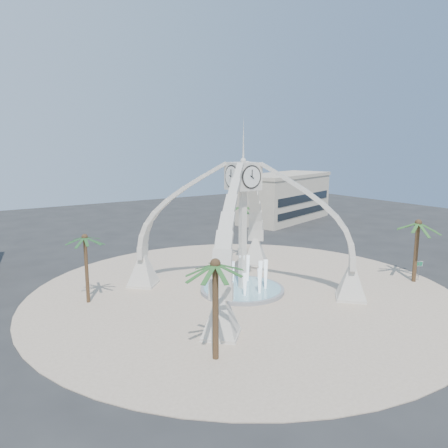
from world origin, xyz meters
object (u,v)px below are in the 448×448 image
palm_west (85,238)px  street_sign (419,266)px  clock_tower (243,225)px  palm_north (243,207)px  palm_east (418,224)px  fountain (242,289)px  palm_south (215,265)px

palm_west → street_sign: (30.26, -12.58, -4.33)m
palm_west → street_sign: 33.05m
clock_tower → palm_north: clock_tower is taller
palm_east → clock_tower: bearing=156.3°
fountain → palm_south: 14.76m
palm_north → street_sign: 20.10m
palm_west → street_sign: bearing=-22.6°
clock_tower → palm_south: 13.45m
street_sign → clock_tower: bearing=178.3°
clock_tower → street_sign: size_ratio=8.27×
palm_north → palm_south: 24.56m
street_sign → palm_north: bearing=144.3°
clock_tower → street_sign: 19.28m
fountain → palm_north: (6.57, 9.02, 6.31)m
palm_south → palm_west: bearing=104.4°
fountain → street_sign: 18.68m
palm_east → street_sign: size_ratio=3.21×
clock_tower → palm_north: bearing=53.9°
street_sign → fountain: bearing=178.3°
clock_tower → palm_south: size_ratio=2.46×
palm_south → palm_east: bearing=5.6°
clock_tower → palm_east: (16.48, -7.25, -0.42)m
palm_east → street_sign: palm_east is taller
fountain → palm_east: palm_east is taller
palm_south → fountain: bearing=46.5°
palm_west → palm_north: 20.05m
palm_west → palm_south: (3.86, -15.03, 0.51)m
clock_tower → palm_west: (-13.11, 5.27, -0.61)m
clock_tower → palm_west: clock_tower is taller
fountain → palm_west: (-13.11, 5.27, 5.59)m
fountain → palm_east: 18.91m
palm_south → street_sign: bearing=5.3°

